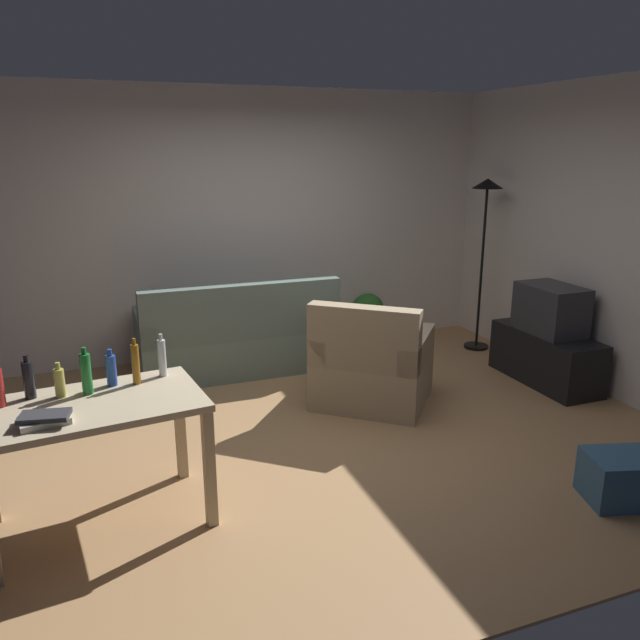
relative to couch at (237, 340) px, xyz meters
The scene contains 18 objects.
ground_plane 1.66m from the couch, 77.63° to the right, with size 5.20×4.40×0.02m, color tan.
wall_rear 1.26m from the couch, 60.40° to the left, with size 5.20×0.10×2.70m, color silver.
wall_right 3.51m from the couch, 28.30° to the right, with size 0.10×4.40×2.70m, color beige.
couch is the anchor object (origin of this frame).
tv_stand 2.92m from the couch, 27.07° to the right, with size 0.44×1.10×0.48m.
tv 2.95m from the couch, 27.04° to the right, with size 0.41×0.60×0.44m.
torchiere_lamp 2.83m from the couch, ahead, with size 0.32×0.32×1.81m.
desk 2.64m from the couch, 120.97° to the right, with size 1.27×0.84×0.76m.
potted_plant 1.58m from the couch, 11.45° to the left, with size 0.36×0.36×0.57m.
armchair 1.48m from the couch, 54.09° to the right, with size 1.23×1.22×0.92m.
storage_box 3.57m from the couch, 61.68° to the right, with size 0.48×0.34×0.30m, color #386084.
bottle_dark 2.71m from the couch, 128.90° to the right, with size 0.06×0.06×0.25m.
bottle_squat 2.64m from the couch, 125.59° to the right, with size 0.06×0.06×0.20m.
bottle_green 2.57m from the couch, 122.83° to the right, with size 0.06×0.06×0.28m.
bottle_blue 2.42m from the couch, 121.17° to the right, with size 0.06×0.06×0.22m.
bottle_amber 2.39m from the couch, 117.91° to the right, with size 0.05×0.05×0.28m.
bottle_clear 2.25m from the couch, 115.10° to the right, with size 0.05×0.05×0.27m.
book_stack 2.95m from the couch, 122.68° to the right, with size 0.27×0.22×0.06m.
Camera 1 is at (-1.63, -4.07, 2.13)m, focal length 34.74 mm.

